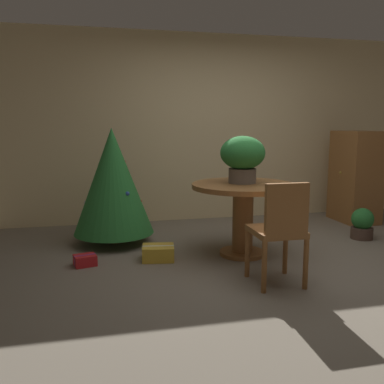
{
  "coord_description": "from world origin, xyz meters",
  "views": [
    {
      "loc": [
        -1.72,
        -3.81,
        1.38
      ],
      "look_at": [
        -0.75,
        0.28,
        0.7
      ],
      "focal_mm": 40.46,
      "sensor_mm": 36.0,
      "label": 1
    }
  ],
  "objects": [
    {
      "name": "ground_plane",
      "position": [
        0.0,
        0.0,
        0.0
      ],
      "size": [
        6.6,
        6.6,
        0.0
      ],
      "primitive_type": "plane",
      "color": "#756B5B"
    },
    {
      "name": "back_wall_panel",
      "position": [
        0.0,
        2.2,
        1.3
      ],
      "size": [
        6.0,
        0.1,
        2.6
      ],
      "primitive_type": "cube",
      "color": "beige",
      "rests_on": "ground_plane"
    },
    {
      "name": "round_dining_table",
      "position": [
        -0.19,
        0.36,
        0.55
      ],
      "size": [
        1.07,
        1.07,
        0.76
      ],
      "color": "brown",
      "rests_on": "ground_plane"
    },
    {
      "name": "flower_vase",
      "position": [
        -0.18,
        0.41,
        1.04
      ],
      "size": [
        0.46,
        0.46,
        0.49
      ],
      "color": "#665B51",
      "rests_on": "round_dining_table"
    },
    {
      "name": "wooden_chair_near",
      "position": [
        -0.19,
        -0.54,
        0.51
      ],
      "size": [
        0.41,
        0.43,
        0.9
      ],
      "color": "brown",
      "rests_on": "ground_plane"
    },
    {
      "name": "holiday_tree",
      "position": [
        -1.47,
        1.12,
        0.72
      ],
      "size": [
        0.91,
        0.91,
        1.33
      ],
      "color": "brown",
      "rests_on": "ground_plane"
    },
    {
      "name": "gift_box_red",
      "position": [
        -1.8,
        0.38,
        0.05
      ],
      "size": [
        0.24,
        0.21,
        0.11
      ],
      "color": "red",
      "rests_on": "ground_plane"
    },
    {
      "name": "gift_box_gold",
      "position": [
        -1.08,
        0.39,
        0.07
      ],
      "size": [
        0.35,
        0.3,
        0.15
      ],
      "color": "gold",
      "rests_on": "ground_plane"
    },
    {
      "name": "wooden_cabinet",
      "position": [
        1.89,
        1.51,
        0.63
      ],
      "size": [
        0.49,
        0.67,
        1.27
      ],
      "color": "brown",
      "rests_on": "ground_plane"
    },
    {
      "name": "potted_plant",
      "position": [
        1.43,
        0.64,
        0.18
      ],
      "size": [
        0.26,
        0.26,
        0.37
      ],
      "color": "#4C382D",
      "rests_on": "ground_plane"
    }
  ]
}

